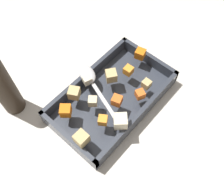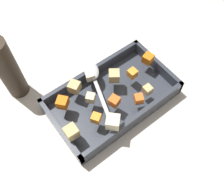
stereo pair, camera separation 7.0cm
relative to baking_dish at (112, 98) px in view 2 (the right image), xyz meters
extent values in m
plane|color=beige|center=(-0.02, 0.01, -0.02)|extent=(4.00, 4.00, 0.00)
cube|color=#333842|center=(0.00, 0.00, -0.01)|extent=(0.36, 0.21, 0.01)
cube|color=#333842|center=(0.00, -0.10, 0.02)|extent=(0.36, 0.01, 0.04)
cube|color=#333842|center=(0.00, 0.10, 0.02)|extent=(0.36, 0.01, 0.04)
cube|color=#333842|center=(-0.17, 0.00, 0.02)|extent=(0.01, 0.21, 0.04)
cube|color=#333842|center=(0.17, 0.00, 0.02)|extent=(0.01, 0.21, 0.04)
cube|color=orange|center=(0.13, -0.05, 0.05)|extent=(0.04, 0.04, 0.03)
cube|color=orange|center=(-0.04, 0.07, 0.05)|extent=(0.03, 0.03, 0.02)
cube|color=orange|center=(0.08, 0.04, 0.05)|extent=(0.03, 0.03, 0.02)
cube|color=orange|center=(-0.15, -0.02, 0.05)|extent=(0.03, 0.03, 0.03)
cube|color=orange|center=(-0.08, -0.01, 0.05)|extent=(0.02, 0.02, 0.02)
cube|color=orange|center=(0.02, 0.03, 0.05)|extent=(0.03, 0.03, 0.03)
cube|color=beige|center=(0.06, 0.08, 0.05)|extent=(0.05, 0.05, 0.03)
cube|color=tan|center=(-0.03, -0.03, 0.05)|extent=(0.04, 0.04, 0.03)
cube|color=beige|center=(0.06, -0.01, 0.05)|extent=(0.03, 0.03, 0.02)
cube|color=tan|center=(-0.08, 0.06, 0.05)|extent=(0.02, 0.02, 0.02)
cube|color=tan|center=(0.16, 0.04, 0.05)|extent=(0.03, 0.03, 0.03)
cube|color=tan|center=(0.08, -0.07, 0.05)|extent=(0.04, 0.04, 0.03)
cube|color=beige|center=(0.02, -0.07, 0.05)|extent=(0.03, 0.03, 0.02)
ellipsoid|color=silver|center=(0.01, -0.09, 0.05)|extent=(0.06, 0.08, 0.02)
cube|color=silver|center=(0.04, 0.02, 0.04)|extent=(0.06, 0.15, 0.01)
cylinder|color=#2D2319|center=(0.20, -0.20, 0.09)|extent=(0.06, 0.06, 0.21)
camera|label=1|loc=(0.27, 0.24, 0.64)|focal=41.08mm
camera|label=2|loc=(0.22, 0.29, 0.64)|focal=41.08mm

